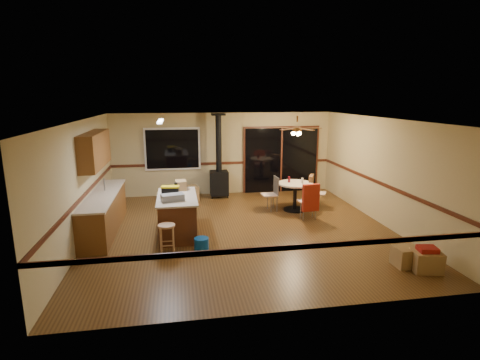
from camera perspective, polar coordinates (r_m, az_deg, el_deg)
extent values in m
plane|color=#503316|center=(8.97, 0.32, -7.61)|extent=(7.00, 7.00, 0.00)
plane|color=silver|center=(8.42, 0.34, 9.22)|extent=(7.00, 7.00, 0.00)
plane|color=tan|center=(12.01, -2.54, 4.01)|extent=(7.00, 0.00, 7.00)
plane|color=tan|center=(5.31, 6.86, -7.32)|extent=(7.00, 0.00, 7.00)
plane|color=tan|center=(8.73, -22.95, -0.30)|extent=(0.00, 7.00, 7.00)
plane|color=tan|center=(9.81, 20.91, 1.22)|extent=(0.00, 7.00, 7.00)
cube|color=black|center=(11.85, -10.24, 4.68)|extent=(1.72, 0.10, 1.32)
cube|color=black|center=(12.37, 6.28, 3.03)|extent=(2.52, 0.10, 2.10)
cube|color=brown|center=(9.35, -20.01, -4.76)|extent=(0.60, 3.00, 0.86)
cube|color=#C1AD96|center=(9.23, -20.22, -2.09)|extent=(0.64, 3.04, 0.04)
cube|color=brown|center=(9.26, -21.24, 4.32)|extent=(0.35, 2.00, 0.80)
cube|color=#542914|center=(8.71, -9.49, -5.42)|extent=(0.80, 1.60, 0.86)
cube|color=#C1AD96|center=(8.58, -9.60, -2.56)|extent=(0.88, 1.68, 0.04)
cube|color=black|center=(11.71, -3.20, -0.44)|extent=(0.55, 0.50, 0.75)
cylinder|color=black|center=(11.49, -3.27, 5.69)|extent=(0.18, 0.18, 1.77)
cylinder|color=brown|center=(10.13, 8.70, 7.68)|extent=(0.24, 0.24, 0.10)
cylinder|color=brown|center=(10.11, 8.75, 9.20)|extent=(0.05, 0.05, 0.16)
sphere|color=#FFD88C|center=(10.15, 8.67, 7.00)|extent=(0.16, 0.16, 0.16)
cube|color=white|center=(8.61, -12.04, 8.75)|extent=(0.10, 1.20, 0.04)
cube|color=slate|center=(8.19, -10.25, -2.64)|extent=(0.52, 0.36, 0.15)
cube|color=black|center=(8.55, -10.56, -1.80)|extent=(0.39, 0.23, 0.21)
cube|color=gold|center=(8.52, -10.59, -1.02)|extent=(0.42, 0.25, 0.03)
cube|color=olive|center=(9.12, -9.00, -0.77)|extent=(0.28, 0.36, 0.22)
cylinder|color=black|center=(8.72, -9.71, -1.26)|extent=(0.09, 0.09, 0.27)
cylinder|color=#D84C8C|center=(8.74, -9.52, -1.39)|extent=(0.07, 0.07, 0.22)
cylinder|color=white|center=(8.93, -10.47, -1.32)|extent=(0.07, 0.07, 0.16)
cylinder|color=tan|center=(7.70, -11.04, -8.87)|extent=(0.37, 0.37, 0.62)
cylinder|color=#0D53B8|center=(7.88, -5.89, -9.65)|extent=(0.40, 0.40, 0.25)
cylinder|color=black|center=(10.56, 8.29, -4.46)|extent=(0.61, 0.61, 0.04)
cylinder|color=black|center=(10.46, 8.36, -2.52)|extent=(0.10, 0.10, 0.70)
cylinder|color=#C1AD96|center=(10.37, 8.42, -0.55)|extent=(0.97, 0.97, 0.04)
cylinder|color=#590C14|center=(10.39, 7.49, 0.10)|extent=(0.08, 0.08, 0.17)
cylinder|color=beige|center=(10.36, 9.47, -0.07)|extent=(0.07, 0.07, 0.15)
cube|color=#C0A28E|center=(10.35, 4.50, -2.25)|extent=(0.42, 0.42, 0.03)
cube|color=slate|center=(10.34, 5.53, -0.85)|extent=(0.05, 0.40, 0.50)
cube|color=#C0A28E|center=(9.84, 10.17, -3.21)|extent=(0.44, 0.44, 0.03)
cube|color=slate|center=(9.61, 10.72, -2.07)|extent=(0.40, 0.07, 0.50)
cube|color=#A02412|center=(9.61, 10.75, -2.67)|extent=(0.45, 0.15, 0.70)
cube|color=#C0A28E|center=(10.72, 11.85, -1.96)|extent=(0.54, 0.54, 0.03)
cube|color=slate|center=(10.68, 10.90, -0.59)|extent=(0.21, 0.37, 0.50)
cube|color=#4C311D|center=(10.70, 10.77, -1.10)|extent=(0.29, 0.44, 0.70)
cube|color=olive|center=(11.45, -7.84, -2.04)|extent=(0.63, 0.54, 0.45)
cube|color=olive|center=(7.71, 26.50, -10.99)|extent=(0.56, 0.50, 0.37)
cube|color=olive|center=(7.77, 24.03, -10.60)|extent=(0.46, 0.39, 0.36)
cube|color=maroon|center=(7.63, 26.67, -9.40)|extent=(0.37, 0.32, 0.09)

